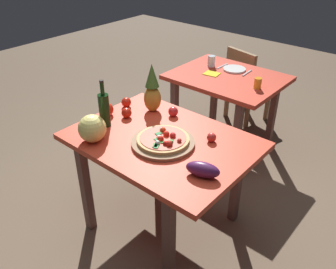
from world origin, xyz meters
TOP-DOWN VIEW (x-y plane):
  - ground_plane at (0.00, 0.00)m, footprint 10.00×10.00m
  - display_table at (0.00, 0.00)m, footprint 1.22×0.88m
  - background_table at (-0.26, 1.24)m, footprint 1.01×0.81m
  - dining_chair at (-0.40, 1.87)m, footprint 0.49×0.49m
  - pizza_board at (0.05, -0.05)m, footprint 0.42×0.42m
  - pizza at (0.06, -0.05)m, footprint 0.34×0.34m
  - wine_bottle at (-0.42, -0.13)m, footprint 0.08×0.08m
  - pineapple_left at (-0.32, 0.26)m, footprint 0.13×0.13m
  - melon at (-0.33, -0.32)m, footprint 0.19×0.19m
  - bell_pepper at (-0.53, -0.01)m, footprint 0.09×0.09m
  - eggplant at (0.45, -0.16)m, footprint 0.22×0.15m
  - tomato_at_corner at (-0.39, 0.05)m, footprint 0.08×0.08m
  - tomato_beside_pepper at (0.27, 0.18)m, footprint 0.06×0.06m
  - tomato_by_bottle at (-0.15, 0.29)m, footprint 0.07×0.07m
  - tomato_near_board at (-0.52, 0.17)m, footprint 0.08×0.08m
  - drinking_glass_juice at (0.09, 1.16)m, footprint 0.06×0.06m
  - drinking_glass_water at (-0.52, 1.34)m, footprint 0.07×0.07m
  - dinner_plate at (-0.29, 1.41)m, footprint 0.22×0.22m
  - fork_utensil at (-0.43, 1.41)m, footprint 0.02×0.18m
  - knife_utensil at (-0.15, 1.41)m, footprint 0.03×0.18m
  - napkin_folded at (-0.40, 1.18)m, footprint 0.16×0.14m

SIDE VIEW (x-z plane):
  - ground_plane at x=0.00m, z-range 0.00..0.00m
  - dining_chair at x=-0.40m, z-range 0.06..0.91m
  - background_table at x=-0.26m, z-range 0.27..1.05m
  - display_table at x=0.00m, z-range 0.29..1.07m
  - napkin_folded at x=-0.40m, z-range 0.78..0.78m
  - fork_utensil at x=-0.43m, z-range 0.78..0.78m
  - knife_utensil at x=-0.15m, z-range 0.78..0.78m
  - dinner_plate at x=-0.29m, z-range 0.78..0.79m
  - pizza_board at x=0.05m, z-range 0.78..0.80m
  - tomato_beside_pepper at x=0.27m, z-range 0.78..0.84m
  - tomato_by_bottle at x=-0.15m, z-range 0.78..0.85m
  - tomato_near_board at x=-0.52m, z-range 0.78..0.85m
  - tomato_at_corner at x=-0.39m, z-range 0.78..0.85m
  - pizza at x=0.06m, z-range 0.79..0.85m
  - eggplant at x=0.45m, z-range 0.78..0.87m
  - bell_pepper at x=-0.53m, z-range 0.77..0.87m
  - drinking_glass_juice at x=0.09m, z-range 0.78..0.87m
  - drinking_glass_water at x=-0.52m, z-range 0.78..0.88m
  - melon at x=-0.33m, z-range 0.78..0.96m
  - wine_bottle at x=-0.42m, z-range 0.73..1.08m
  - pineapple_left at x=-0.32m, z-range 0.76..1.13m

